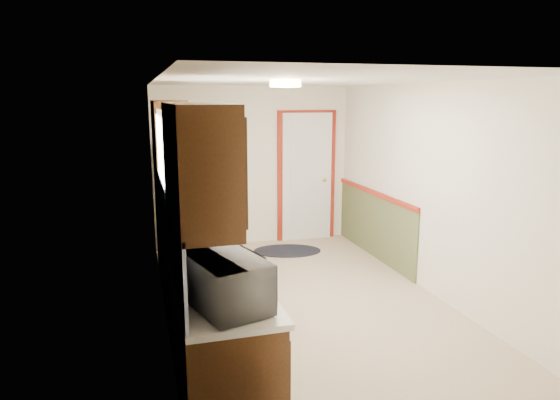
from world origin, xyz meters
TOP-DOWN VIEW (x-y plane):
  - room_shell at (0.00, 0.00)m, footprint 3.20×5.20m
  - kitchen_run at (-1.24, -0.29)m, footprint 0.63×4.00m
  - back_wall_trim at (0.99, 2.21)m, footprint 1.12×2.30m
  - ceiling_fixture at (-0.30, -0.20)m, footprint 0.30×0.30m
  - microwave at (-1.20, -1.95)m, footprint 0.48×0.66m
  - refrigerator at (-1.02, 1.89)m, footprint 0.74×0.72m
  - rug at (0.37, 1.90)m, footprint 1.11×0.85m
  - cooktop at (-1.19, 0.76)m, footprint 0.51×0.61m

SIDE VIEW (x-z plane):
  - rug at x=0.37m, z-range 0.00..0.01m
  - kitchen_run at x=-1.24m, z-range -0.29..1.91m
  - refrigerator at x=-1.02m, z-range 0.00..1.68m
  - back_wall_trim at x=0.99m, z-range -0.15..1.93m
  - cooktop at x=-1.19m, z-range 0.94..0.96m
  - microwave at x=-1.20m, z-range 0.94..1.34m
  - room_shell at x=0.00m, z-range -0.06..2.46m
  - ceiling_fixture at x=-0.30m, z-range 2.33..2.39m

